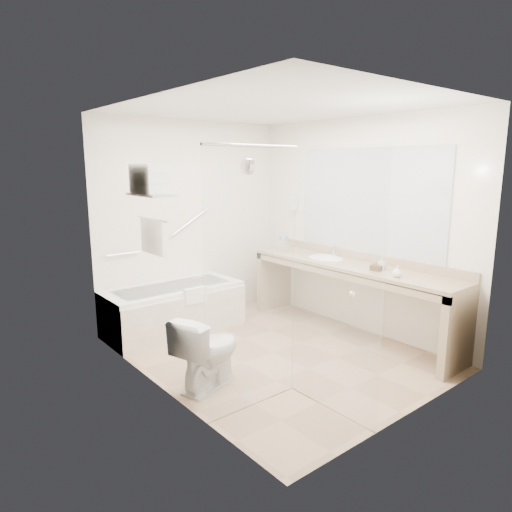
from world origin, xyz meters
TOP-DOWN VIEW (x-y plane):
  - floor at (0.00, 0.00)m, footprint 3.20×3.20m
  - ceiling at (0.00, 0.00)m, footprint 2.60×3.20m
  - wall_back at (0.00, 1.60)m, footprint 2.60×0.10m
  - wall_front at (0.00, -1.60)m, footprint 2.60×0.10m
  - wall_left at (-1.30, 0.00)m, footprint 0.10×3.20m
  - wall_right at (1.30, 0.00)m, footprint 0.10×3.20m
  - bathtub at (-0.50, 1.24)m, footprint 1.60×0.73m
  - grab_bar_short at (-0.95, 1.56)m, footprint 0.40×0.03m
  - grab_bar_long at (-0.05, 1.56)m, footprint 0.53×0.03m
  - shower_enclosure at (-0.63, -0.93)m, footprint 0.96×0.91m
  - towel_shelf at (-1.17, 0.35)m, footprint 0.24×0.55m
  - vanity_counter at (1.02, -0.15)m, footprint 0.55×2.70m
  - sink at (1.05, 0.25)m, footprint 0.40×0.52m
  - faucet at (1.20, 0.25)m, footprint 0.03×0.03m
  - mirror at (1.29, -0.15)m, footprint 0.02×2.00m
  - hairdryer_unit at (1.25, 1.05)m, footprint 0.08×0.10m
  - toilet at (-0.95, -0.19)m, footprint 0.76×0.57m
  - amenity_basket at (1.00, -0.54)m, footprint 0.19×0.15m
  - soap_bottle_a at (1.04, -0.56)m, footprint 0.10×0.15m
  - soap_bottle_b at (0.89, -0.85)m, footprint 0.11×0.13m
  - water_bottle_left at (1.00, 0.89)m, footprint 0.06×0.06m
  - water_bottle_mid at (0.92, 0.79)m, footprint 0.06×0.06m
  - water_bottle_right at (0.93, 0.94)m, footprint 0.05×0.05m
  - drinking_glass_near at (0.82, 0.17)m, footprint 0.08×0.08m
  - drinking_glass_far at (0.95, 0.56)m, footprint 0.08×0.08m

SIDE VIEW (x-z plane):
  - floor at x=0.00m, z-range 0.00..0.00m
  - bathtub at x=-0.50m, z-range -0.02..0.57m
  - toilet at x=-0.95m, z-range 0.00..0.67m
  - vanity_counter at x=1.02m, z-range 0.17..1.12m
  - sink at x=1.05m, z-range 0.75..0.89m
  - amenity_basket at x=1.00m, z-range 0.85..0.91m
  - soap_bottle_a at x=1.04m, z-range 0.85..0.91m
  - drinking_glass_near at x=0.82m, z-range 0.85..0.93m
  - soap_bottle_b at x=0.89m, z-range 0.85..0.94m
  - drinking_glass_far at x=0.95m, z-range 0.85..0.94m
  - faucet at x=1.20m, z-range 0.86..1.00m
  - water_bottle_right at x=0.93m, z-range 0.84..1.02m
  - water_bottle_mid at x=0.92m, z-range 0.84..1.03m
  - water_bottle_left at x=1.00m, z-range 0.84..1.04m
  - grab_bar_short at x=-0.95m, z-range 0.93..0.96m
  - shower_enclosure at x=-0.63m, z-range 0.01..2.12m
  - wall_back at x=0.00m, z-range 0.00..2.50m
  - wall_front at x=0.00m, z-range 0.00..2.50m
  - wall_left at x=-1.30m, z-range 0.00..2.50m
  - wall_right at x=1.30m, z-range 0.00..2.50m
  - grab_bar_long at x=-0.05m, z-range 1.09..1.41m
  - hairdryer_unit at x=1.25m, z-range 1.36..1.54m
  - mirror at x=1.29m, z-range 0.95..2.15m
  - towel_shelf at x=-1.17m, z-range 1.35..2.16m
  - ceiling at x=0.00m, z-range 2.45..2.55m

